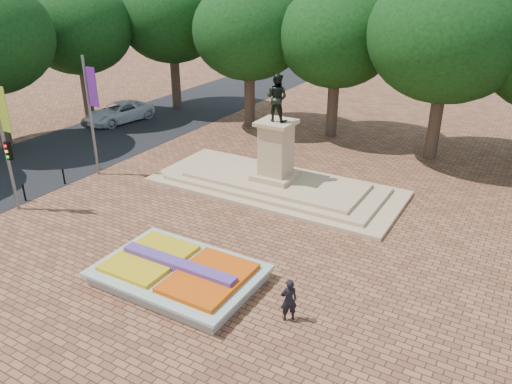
% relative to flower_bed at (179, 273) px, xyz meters
% --- Properties ---
extents(ground, '(90.00, 90.00, 0.00)m').
position_rel_flower_bed_xyz_m(ground, '(-1.03, 2.00, -0.38)').
color(ground, brown).
rests_on(ground, ground).
extents(asphalt_street, '(9.00, 90.00, 0.02)m').
position_rel_flower_bed_xyz_m(asphalt_street, '(-16.03, 7.00, -0.37)').
color(asphalt_street, black).
rests_on(asphalt_street, ground).
extents(flower_bed, '(6.30, 4.30, 0.91)m').
position_rel_flower_bed_xyz_m(flower_bed, '(0.00, 0.00, 0.00)').
color(flower_bed, gray).
rests_on(flower_bed, ground).
extents(monument, '(14.00, 6.00, 6.40)m').
position_rel_flower_bed_xyz_m(monument, '(-1.03, 10.00, 0.50)').
color(monument, tan).
rests_on(monument, ground).
extents(tree_row_back, '(44.80, 8.80, 10.43)m').
position_rel_flower_bed_xyz_m(tree_row_back, '(1.31, 20.00, 6.29)').
color(tree_row_back, '#37281E').
rests_on(tree_row_back, ground).
extents(bollard_row, '(0.12, 13.12, 0.98)m').
position_rel_flower_bed_xyz_m(bollard_row, '(-11.73, 0.50, 0.15)').
color(bollard_row, black).
rests_on(bollard_row, ground).
extents(van, '(3.53, 5.98, 1.56)m').
position_rel_flower_bed_xyz_m(van, '(-18.05, 15.39, 0.40)').
color(van, silver).
rests_on(van, ground).
extents(pedestrian, '(0.71, 0.70, 1.65)m').
position_rel_flower_bed_xyz_m(pedestrian, '(4.79, 0.06, 0.45)').
color(pedestrian, black).
rests_on(pedestrian, ground).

